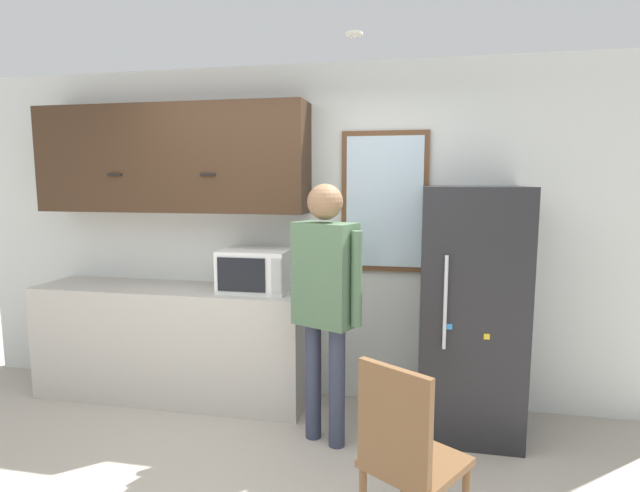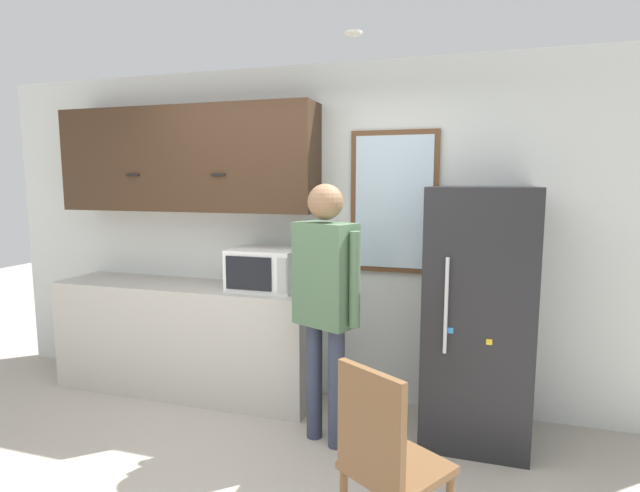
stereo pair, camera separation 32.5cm
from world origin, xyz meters
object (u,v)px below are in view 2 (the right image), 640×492
object	(u,v)px
person	(325,288)
chair	(385,455)
microwave	(265,269)
refrigerator	(477,315)

from	to	relation	value
person	chair	world-z (taller)	person
microwave	person	bearing A→B (deg)	-36.76
person	refrigerator	size ratio (longest dim) A/B	1.01
microwave	chair	world-z (taller)	microwave
refrigerator	microwave	bearing A→B (deg)	176.81
person	refrigerator	world-z (taller)	person
person	chair	size ratio (longest dim) A/B	1.85
microwave	chair	distance (m)	1.95
person	microwave	bearing A→B (deg)	167.04
chair	person	bearing A→B (deg)	-26.20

